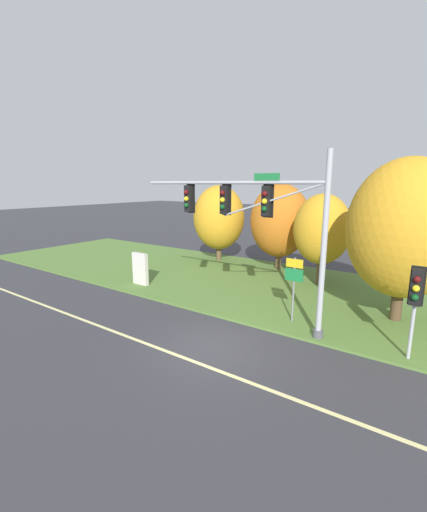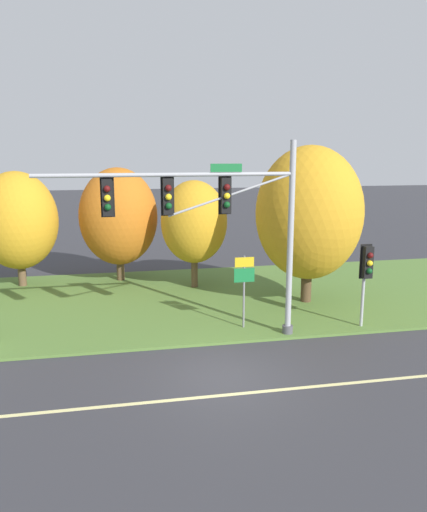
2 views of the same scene
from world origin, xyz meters
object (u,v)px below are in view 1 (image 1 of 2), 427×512
Objects in this scene: traffic_signal_mast at (257,216)px; tree_mid_verge at (405,229)px; route_sign_post at (294,279)px; tree_left_of_mast at (280,221)px; tree_behind_signpost at (322,229)px; pedestrian_signal_near_kerb at (416,293)px; info_kiosk at (140,269)px; tree_nearest_road at (219,218)px.

traffic_signal_mast is 1.29× the size of tree_mid_verge.
route_sign_post is 9.70m from tree_left_of_mast.
route_sign_post is 0.48× the size of tree_left_of_mast.
tree_mid_verge reaches higher than tree_behind_signpost.
pedestrian_signal_near_kerb is at bearing -11.43° from route_sign_post.
tree_left_of_mast is 3.12× the size of info_kiosk.
info_kiosk is at bearing -168.41° from tree_mid_verge.
traffic_signal_mast is 1.56× the size of tree_nearest_road.
tree_nearest_road is 8.79m from tree_behind_signpost.
route_sign_post is at bearing -40.80° from tree_nearest_road.
tree_left_of_mast is (-4.56, 8.43, 1.49)m from route_sign_post.
tree_left_of_mast is 1.11× the size of tree_behind_signpost.
tree_left_of_mast reaches higher than route_sign_post.
tree_behind_signpost is 0.77× the size of tree_mid_verge.
tree_mid_verge is (4.59, -3.46, 0.74)m from tree_behind_signpost.
tree_behind_signpost reaches higher than route_sign_post.
tree_nearest_road is (-8.16, 9.14, -1.28)m from traffic_signal_mast.
traffic_signal_mast is 1.69× the size of tree_behind_signpost.
pedestrian_signal_near_kerb is 0.61× the size of tree_behind_signpost.
tree_left_of_mast is 0.85× the size of tree_mid_verge.
tree_behind_signpost is at bearing 127.36° from pedestrian_signal_near_kerb.
tree_mid_verge is at bearing 37.40° from route_sign_post.
tree_mid_verge is 3.68× the size of info_kiosk.
pedestrian_signal_near_kerb is (5.89, 0.02, -2.22)m from traffic_signal_mast.
traffic_signal_mast is 3.18m from route_sign_post.
route_sign_post is at bearing -81.61° from tree_behind_signpost.
tree_behind_signpost is 2.82× the size of info_kiosk.
info_kiosk is (-0.09, -8.11, -2.39)m from tree_nearest_road.
tree_behind_signpost is at bearing -30.81° from tree_left_of_mast.
tree_left_of_mast reaches higher than tree_nearest_road.
pedestrian_signal_near_kerb reaches higher than info_kiosk.
tree_mid_verge is (-0.89, 3.72, 1.64)m from pedestrian_signal_near_kerb.
traffic_signal_mast is 7.33m from tree_behind_signpost.
traffic_signal_mast is 6.30m from pedestrian_signal_near_kerb.
tree_left_of_mast is (4.94, 0.23, 0.05)m from tree_nearest_road.
traffic_signal_mast is 2.76× the size of pedestrian_signal_near_kerb.
route_sign_post is 9.64m from info_kiosk.
route_sign_post is 0.49× the size of tree_nearest_road.
route_sign_post is (-4.56, 0.92, -0.50)m from pedestrian_signal_near_kerb.
traffic_signal_mast is at bearing -71.00° from tree_left_of_mast.
info_kiosk is at bearing -90.66° from tree_nearest_road.
pedestrian_signal_near_kerb is 1.72× the size of info_kiosk.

